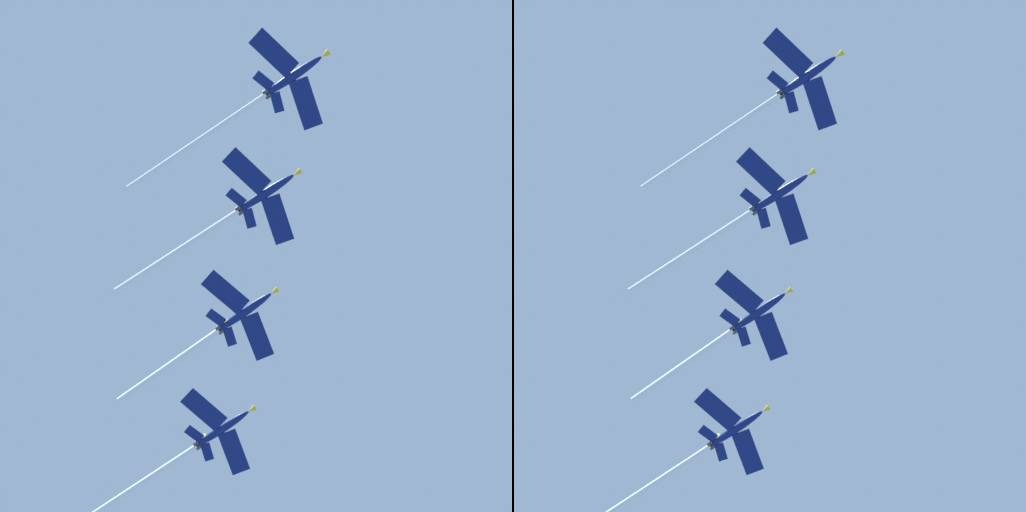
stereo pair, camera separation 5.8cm
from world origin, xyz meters
TOP-DOWN VIEW (x-y plane):
  - jet_lead at (11.51, 30.60)m, footprint 32.62×32.16m
  - jet_second at (10.96, 51.69)m, footprint 30.85×29.96m
  - jet_third at (12.00, 74.14)m, footprint 27.64×27.70m
  - jet_fourth at (12.19, 97.22)m, footprint 30.48×29.67m

SIDE VIEW (x-z plane):
  - jet_fourth at x=12.19m, z-range 163.98..171.76m
  - jet_third at x=12.00m, z-range 166.56..173.83m
  - jet_second at x=10.96m, z-range 168.54..175.64m
  - jet_lead at x=11.51m, z-range 170.31..178.08m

